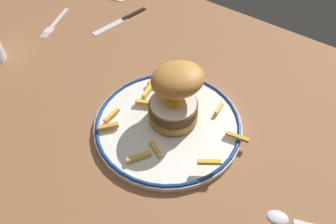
% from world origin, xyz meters
% --- Properties ---
extents(ground_plane, '(1.37, 0.85, 0.04)m').
position_xyz_m(ground_plane, '(0.00, 0.00, -0.02)').
color(ground_plane, brown).
extents(dinner_plate, '(0.30, 0.30, 0.02)m').
position_xyz_m(dinner_plate, '(0.03, -0.04, 0.01)').
color(dinner_plate, white).
rests_on(dinner_plate, ground_plane).
extents(burger, '(0.11, 0.12, 0.12)m').
position_xyz_m(burger, '(0.03, -0.01, 0.07)').
color(burger, '#BE8236').
rests_on(burger, dinner_plate).
extents(fries_pile, '(0.26, 0.26, 0.02)m').
position_xyz_m(fries_pile, '(0.00, -0.02, 0.02)').
color(fries_pile, '#E7B14D').
rests_on(fries_pile, dinner_plate).
extents(fork, '(0.07, 0.14, 0.00)m').
position_xyz_m(fork, '(-0.44, 0.08, 0.00)').
color(fork, silver).
rests_on(fork, ground_plane).
extents(knife, '(0.05, 0.18, 0.01)m').
position_xyz_m(knife, '(-0.30, 0.21, 0.00)').
color(knife, black).
rests_on(knife, ground_plane).
extents(spoon, '(0.13, 0.06, 0.01)m').
position_xyz_m(spoon, '(0.30, -0.08, 0.00)').
color(spoon, silver).
rests_on(spoon, ground_plane).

